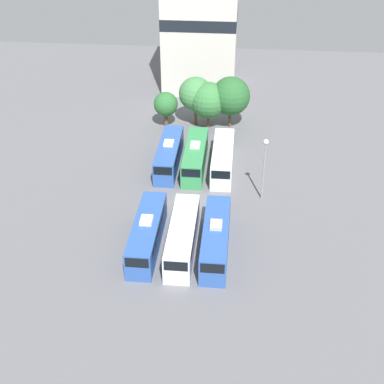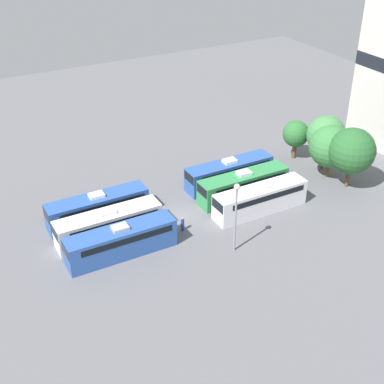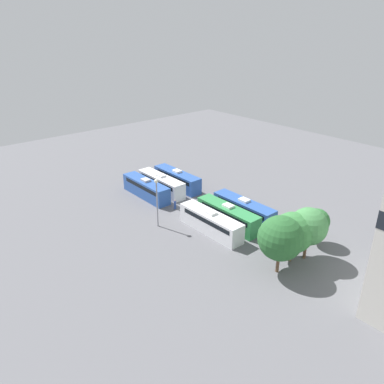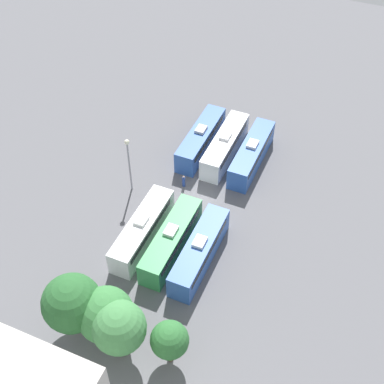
% 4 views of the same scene
% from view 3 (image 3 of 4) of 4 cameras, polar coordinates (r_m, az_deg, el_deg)
% --- Properties ---
extents(ground_plane, '(116.12, 116.12, 0.00)m').
position_cam_3_polar(ground_plane, '(63.14, 0.02, -2.27)').
color(ground_plane, slate).
extents(bus_0, '(2.57, 11.15, 3.36)m').
position_cam_3_polar(bus_0, '(70.40, -2.26, 2.02)').
color(bus_0, '#2D56A8').
rests_on(bus_0, ground_plane).
extents(bus_1, '(2.57, 11.15, 3.36)m').
position_cam_3_polar(bus_1, '(68.49, -4.70, 1.32)').
color(bus_1, white).
rests_on(bus_1, ground_plane).
extents(bus_2, '(2.57, 11.15, 3.36)m').
position_cam_3_polar(bus_2, '(66.75, -7.00, 0.60)').
color(bus_2, '#2D56A8').
rests_on(bus_2, ground_plane).
extents(bus_3, '(2.57, 11.15, 3.36)m').
position_cam_3_polar(bus_3, '(59.23, 7.91, -2.59)').
color(bus_3, '#2D56A8').
rests_on(bus_3, ground_plane).
extents(bus_4, '(2.57, 11.15, 3.36)m').
position_cam_3_polar(bus_4, '(57.11, 5.50, -3.51)').
color(bus_4, '#338C4C').
rests_on(bus_4, ground_plane).
extents(bus_5, '(2.57, 11.15, 3.36)m').
position_cam_3_polar(bus_5, '(54.95, 2.90, -4.59)').
color(bus_5, white).
rests_on(bus_5, ground_plane).
extents(worker_person, '(0.36, 0.36, 1.66)m').
position_cam_3_polar(worker_person, '(62.16, -2.61, -1.95)').
color(worker_person, navy).
rests_on(worker_person, ground_plane).
extents(light_pole, '(0.60, 0.60, 7.67)m').
position_cam_3_polar(light_pole, '(55.16, -5.39, -0.42)').
color(light_pole, gray).
rests_on(light_pole, ground_plane).
extents(tree_0, '(3.51, 3.51, 5.25)m').
position_cam_3_polar(tree_0, '(54.01, 18.48, -4.26)').
color(tree_0, brown).
rests_on(tree_0, ground_plane).
extents(tree_1, '(4.87, 4.87, 7.18)m').
position_cam_3_polar(tree_1, '(49.62, 17.31, -5.03)').
color(tree_1, brown).
rests_on(tree_1, ground_plane).
extents(tree_2, '(5.26, 5.26, 6.80)m').
position_cam_3_polar(tree_2, '(48.85, 15.09, -5.98)').
color(tree_2, brown).
rests_on(tree_2, ground_plane).
extents(tree_3, '(5.52, 5.52, 7.54)m').
position_cam_3_polar(tree_3, '(46.03, 13.34, -6.87)').
color(tree_3, brown).
rests_on(tree_3, ground_plane).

